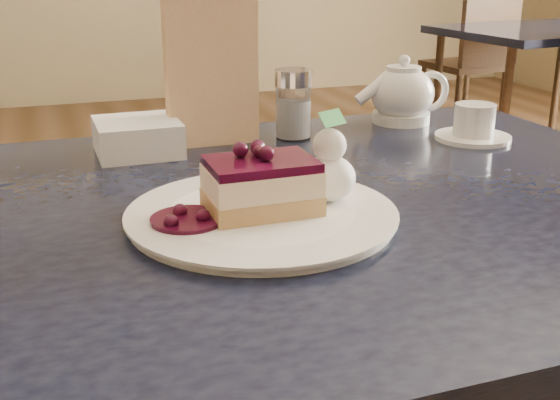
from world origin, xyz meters
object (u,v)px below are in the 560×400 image
object	(u,v)px
main_table	(249,266)
bg_table_far_right	(527,150)
dessert_plate	(262,216)
tea_set	(415,101)
cheesecake_slice	(261,186)

from	to	relation	value
main_table	bg_table_far_right	distance (m)	3.41
main_table	dessert_plate	xyz separation A→B (m)	(0.00, -0.06, 0.09)
tea_set	bg_table_far_right	bearing A→B (deg)	46.74
dessert_plate	tea_set	bearing A→B (deg)	41.97
main_table	bg_table_far_right	bearing A→B (deg)	44.48
main_table	bg_table_far_right	world-z (taller)	main_table
cheesecake_slice	tea_set	size ratio (longest dim) A/B	0.47
main_table	tea_set	bearing A→B (deg)	36.73
cheesecake_slice	bg_table_far_right	distance (m)	3.48
cheesecake_slice	tea_set	distance (m)	0.57
main_table	tea_set	distance (m)	0.55
cheesecake_slice	main_table	bearing A→B (deg)	90.00
dessert_plate	cheesecake_slice	world-z (taller)	cheesecake_slice
main_table	tea_set	world-z (taller)	tea_set
dessert_plate	bg_table_far_right	bearing A→B (deg)	45.93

